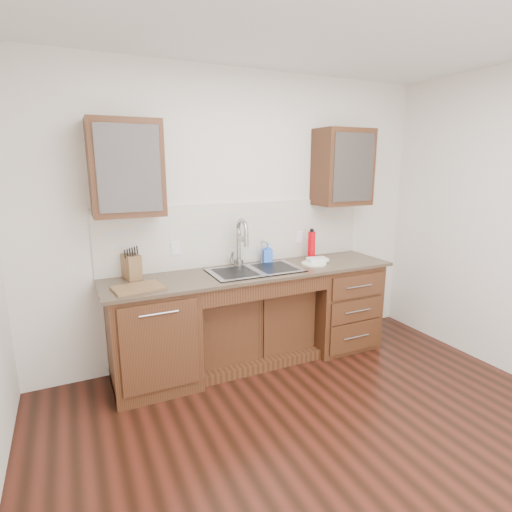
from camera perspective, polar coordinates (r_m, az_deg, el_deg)
name	(u,v)px	position (r m, az deg, el deg)	size (l,w,h in m)	color
ground	(347,463)	(3.00, 12.90, -26.88)	(4.00, 3.50, 0.10)	#3D170E
wall_back	(238,218)	(3.90, -2.52, 5.50)	(4.00, 0.10, 2.70)	silver
base_cabinet_left	(153,336)	(3.55, -14.56, -11.01)	(0.70, 0.62, 0.88)	#593014
base_cabinet_center	(250,323)	(3.92, -0.82, -9.61)	(1.20, 0.44, 0.70)	#593014
base_cabinet_right	(337,303)	(4.28, 11.43, -6.63)	(0.70, 0.62, 0.88)	#593014
countertop	(255,272)	(3.66, -0.17, -2.29)	(2.70, 0.65, 0.03)	#84705B
backsplash	(241,233)	(3.87, -2.15, 3.27)	(2.70, 0.02, 0.59)	beige
sink	(256,280)	(3.66, -0.07, -3.40)	(0.84, 0.46, 0.19)	#9E9EA5
faucet	(238,245)	(3.77, -2.52, 1.53)	(0.04, 0.04, 0.40)	#999993
filter_tap	(262,251)	(3.90, 0.82, 0.72)	(0.02, 0.02, 0.24)	#999993
upper_cabinet_left	(126,169)	(3.38, -18.09, 11.80)	(0.55, 0.34, 0.75)	#593014
upper_cabinet_right	(343,167)	(4.20, 12.26, 12.27)	(0.55, 0.34, 0.75)	#593014
outlet_left	(175,248)	(3.67, -11.43, 1.13)	(0.08, 0.01, 0.12)	white
outlet_right	(299,237)	(4.17, 6.19, 2.72)	(0.08, 0.01, 0.12)	white
soap_bottle	(268,253)	(3.93, 1.67, 0.50)	(0.09, 0.09, 0.19)	#3270F0
water_bottle	(311,245)	(4.10, 7.93, 1.51)	(0.08, 0.08, 0.28)	#D0000B
plate	(314,263)	(3.91, 8.27, -1.06)	(0.24, 0.24, 0.01)	white
dish_towel	(317,259)	(3.98, 8.75, -0.49)	(0.19, 0.14, 0.03)	silver
knife_block	(132,266)	(3.54, -17.36, -1.43)	(0.11, 0.19, 0.21)	brown
cutting_board	(138,288)	(3.25, -16.49, -4.37)	(0.37, 0.26, 0.02)	brown
cup_left_a	(113,176)	(3.37, -19.71, 10.72)	(0.11, 0.11, 0.09)	white
cup_left_b	(138,175)	(3.39, -16.57, 11.03)	(0.10, 0.10, 0.10)	silver
cup_right_a	(333,172)	(4.14, 10.99, 11.65)	(0.13, 0.13, 0.10)	silver
cup_right_b	(354,173)	(4.30, 13.85, 11.43)	(0.09, 0.09, 0.08)	silver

